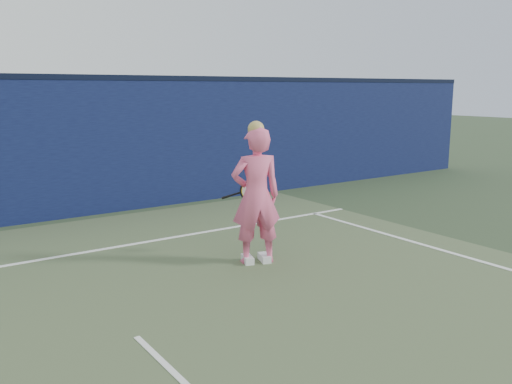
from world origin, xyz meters
TOP-DOWN VIEW (x-y plane):
  - ground at (0.00, 0.00)m, footprint 80.00×80.00m
  - backstop_wall at (0.00, 6.50)m, footprint 24.00×0.40m
  - wall_cap at (0.00, 6.50)m, footprint 24.00×0.42m
  - player at (2.25, 2.24)m, footprint 0.78×0.64m
  - racket at (2.37, 2.65)m, footprint 0.49×0.26m

SIDE VIEW (x-z plane):
  - ground at x=0.00m, z-range 0.00..0.00m
  - racket at x=2.37m, z-range 0.78..1.07m
  - player at x=2.25m, z-range -0.03..1.90m
  - backstop_wall at x=0.00m, z-range 0.00..2.50m
  - wall_cap at x=0.00m, z-range 2.50..2.60m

